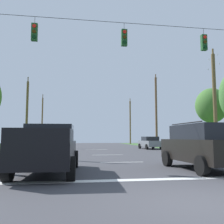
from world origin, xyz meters
TOP-DOWN VIEW (x-y plane):
  - ground_plane at (0.00, 0.00)m, footprint 120.00×120.00m
  - stop_bar_stripe at (0.00, 3.17)m, footprint 16.04×0.45m
  - lane_dash_0 at (0.00, 9.17)m, footprint 2.50×0.15m
  - lane_dash_1 at (0.00, 15.34)m, footprint 2.50×0.15m
  - lane_dash_2 at (0.00, 24.51)m, footprint 2.50×0.15m
  - overhead_signal_span at (0.10, 8.25)m, footprint 19.13×0.31m
  - pickup_truck at (-3.76, 5.27)m, footprint 2.47×5.48m
  - suv_black at (2.85, 5.22)m, footprint 2.32×4.85m
  - distant_car_far_parked at (6.65, 25.06)m, footprint 2.13×4.36m
  - utility_pole_mid_right at (9.87, 15.70)m, footprint 0.33×1.95m
  - utility_pole_far_right at (9.99, 32.33)m, footprint 0.33×1.57m
  - utility_pole_near_left at (9.92, 50.16)m, footprint 0.30×1.71m
  - utility_pole_distant_right at (-9.45, 32.54)m, footprint 0.33×1.80m
  - utility_pole_distant_left at (-9.30, 49.65)m, footprint 0.29×1.98m
  - tree_roadside_far_right at (13.47, 22.39)m, footprint 3.74×3.74m

SIDE VIEW (x-z plane):
  - ground_plane at x=0.00m, z-range 0.00..0.00m
  - stop_bar_stripe at x=0.00m, z-range 0.00..0.01m
  - lane_dash_0 at x=0.00m, z-range 0.00..0.01m
  - lane_dash_1 at x=0.00m, z-range 0.00..0.01m
  - lane_dash_2 at x=0.00m, z-range 0.00..0.01m
  - distant_car_far_parked at x=6.65m, z-range 0.03..1.55m
  - pickup_truck at x=-3.76m, z-range -0.01..1.94m
  - suv_black at x=2.85m, z-range 0.03..2.09m
  - overhead_signal_span at x=0.10m, z-range 0.42..8.63m
  - utility_pole_mid_right at x=9.87m, z-range -0.04..9.55m
  - utility_pole_distant_right at x=-9.45m, z-range -0.21..10.06m
  - utility_pole_near_left at x=9.92m, z-range -0.05..10.21m
  - tree_roadside_far_right at x=13.47m, z-range 1.54..8.82m
  - utility_pole_distant_left at x=-9.30m, z-range -0.09..10.53m
  - utility_pole_far_right at x=9.99m, z-range -0.15..11.25m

